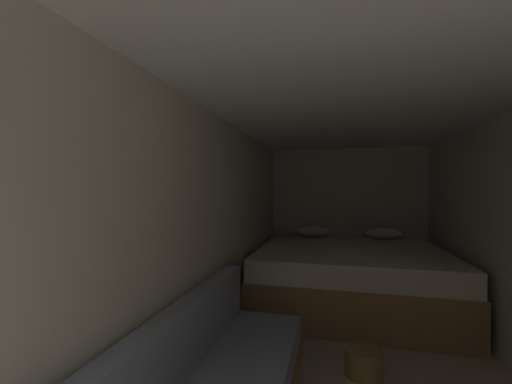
{
  "coord_description": "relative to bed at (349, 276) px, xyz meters",
  "views": [
    {
      "loc": [
        -0.2,
        -0.28,
        1.43
      ],
      "look_at": [
        -0.92,
        2.63,
        1.39
      ],
      "focal_mm": 21.83,
      "sensor_mm": 36.0,
      "label": 1
    }
  ],
  "objects": [
    {
      "name": "wall_left",
      "position": [
        -1.17,
        -1.56,
        0.66
      ],
      "size": [
        0.05,
        5.13,
        2.04
      ],
      "primitive_type": "cube",
      "color": "beige",
      "rests_on": "ground"
    },
    {
      "name": "ground_plane",
      "position": [
        0.0,
        -1.56,
        -0.36
      ],
      "size": [
        7.13,
        7.13,
        0.0
      ],
      "primitive_type": "plane",
      "color": "#A39984"
    },
    {
      "name": "bed",
      "position": [
        0.0,
        0.0,
        0.0
      ],
      "size": [
        2.17,
        1.94,
        0.87
      ],
      "color": "#9E7247",
      "rests_on": "ground"
    },
    {
      "name": "wicker_basket",
      "position": [
        0.03,
        -1.47,
        -0.26
      ],
      "size": [
        0.28,
        0.28,
        0.2
      ],
      "color": "olive",
      "rests_on": "ground"
    },
    {
      "name": "wall_back",
      "position": [
        0.0,
        1.03,
        0.66
      ],
      "size": [
        2.39,
        0.05,
        2.04
      ],
      "primitive_type": "cube",
      "color": "beige",
      "rests_on": "ground"
    },
    {
      "name": "ceiling_slab",
      "position": [
        0.0,
        -1.56,
        1.71
      ],
      "size": [
        2.39,
        5.13,
        0.05
      ],
      "primitive_type": "cube",
      "color": "white",
      "rests_on": "wall_left"
    }
  ]
}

